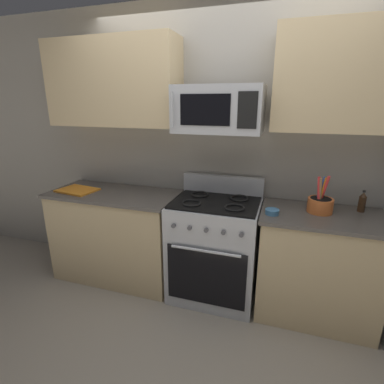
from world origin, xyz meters
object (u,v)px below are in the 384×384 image
object	(u,v)px
range_oven	(215,248)
prep_bowl	(272,212)
microwave	(219,109)
utensil_crock	(320,204)
cutting_board	(77,190)
bottle_soy	(362,202)

from	to	relation	value
range_oven	prep_bowl	xyz separation A→B (m)	(0.48, -0.12, 0.46)
microwave	prep_bowl	distance (m)	0.91
range_oven	microwave	world-z (taller)	microwave
microwave	prep_bowl	xyz separation A→B (m)	(0.48, -0.14, -0.76)
range_oven	utensil_crock	bearing A→B (deg)	3.06
range_oven	prep_bowl	size ratio (longest dim) A/B	10.07
microwave	cutting_board	world-z (taller)	microwave
cutting_board	prep_bowl	size ratio (longest dim) A/B	3.36
microwave	bottle_soy	bearing A→B (deg)	6.54
microwave	prep_bowl	world-z (taller)	microwave
utensil_crock	bottle_soy	xyz separation A→B (m)	(0.32, 0.11, 0.01)
microwave	utensil_crock	world-z (taller)	microwave
prep_bowl	cutting_board	bearing A→B (deg)	178.41
utensil_crock	prep_bowl	size ratio (longest dim) A/B	2.80
bottle_soy	range_oven	bearing A→B (deg)	-172.17
range_oven	bottle_soy	bearing A→B (deg)	7.83
range_oven	bottle_soy	size ratio (longest dim) A/B	6.21
cutting_board	bottle_soy	bearing A→B (deg)	5.08
microwave	cutting_board	xyz separation A→B (m)	(-1.38, -0.09, -0.77)
range_oven	prep_bowl	distance (m)	0.67
cutting_board	prep_bowl	distance (m)	1.86
prep_bowl	microwave	bearing A→B (deg)	163.12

